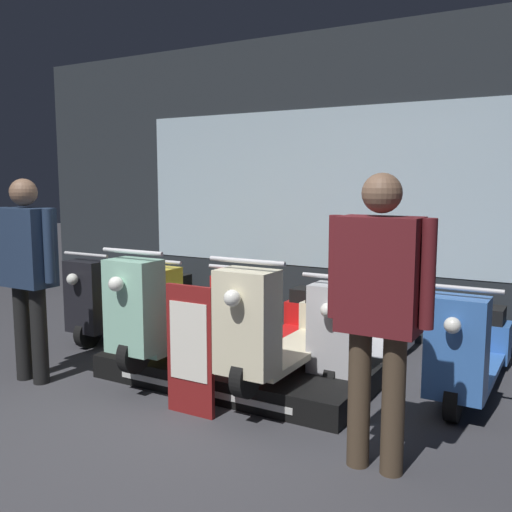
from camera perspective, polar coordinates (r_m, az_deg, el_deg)
ground_plane at (r=3.75m, az=-16.58°, el=-18.76°), size 30.00×30.00×0.00m
shop_wall_back at (r=6.24m, az=6.50°, el=7.12°), size 8.06×0.09×3.20m
display_platform at (r=4.81m, az=-1.73°, el=-11.20°), size 2.20×1.11×0.19m
scooter_display_left at (r=4.89m, az=-7.25°, el=-5.50°), size 0.56×1.80×0.94m
scooter_display_right at (r=4.38m, az=3.21°, el=-7.00°), size 0.56×1.80×0.94m
scooter_backrow_0 at (r=6.31m, az=-12.41°, el=-4.43°), size 0.56×1.80×0.94m
scooter_backrow_1 at (r=5.77m, az=-5.96°, el=-5.42°), size 0.56×1.80×0.94m
scooter_backrow_2 at (r=5.32m, az=1.72°, el=-6.50°), size 0.56×1.80×0.94m
scooter_backrow_3 at (r=4.98m, az=10.67°, el=-7.61°), size 0.56×1.80×0.94m
scooter_backrow_4 at (r=4.78m, az=20.69°, el=-8.63°), size 0.56×1.80×0.94m
person_left_browsing at (r=4.94m, az=-21.91°, el=-0.64°), size 0.61×0.25×1.66m
person_right_browsing at (r=3.22m, az=12.19°, el=-4.12°), size 0.60×0.25×1.69m
price_sign_board at (r=4.06m, az=-6.60°, el=-9.32°), size 0.38×0.04×0.93m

